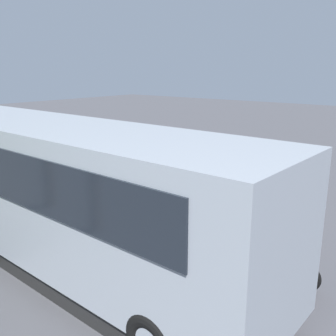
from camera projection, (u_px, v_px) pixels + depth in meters
ground_plane at (171, 207)px, 12.51m from camera, size 80.00×80.00×0.00m
tour_bus at (66, 196)px, 8.48m from camera, size 10.43×2.84×3.25m
spectator_far_left at (202, 202)px, 9.87m from camera, size 0.57×0.33×1.76m
spectator_left at (166, 193)px, 10.55m from camera, size 0.58×0.37×1.78m
spectator_centre at (146, 185)px, 11.29m from camera, size 0.57×0.39×1.77m
spectator_right at (113, 179)px, 11.86m from camera, size 0.58×0.34×1.78m
spectator_far_right at (82, 175)px, 12.54m from camera, size 0.57×0.39×1.70m
parked_motorcycle_silver at (272, 260)px, 8.06m from camera, size 2.05×0.58×0.99m
stunt_motorcycle at (173, 151)px, 16.31m from camera, size 1.90×1.11×1.65m
traffic_cone at (195, 175)px, 15.06m from camera, size 0.34×0.34×0.63m
bay_line_a at (237, 225)px, 11.05m from camera, size 0.11×3.78×0.01m
bay_line_b at (168, 206)px, 12.59m from camera, size 0.11×3.98×0.01m
bay_line_c at (114, 191)px, 14.12m from camera, size 0.11×4.12×0.01m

